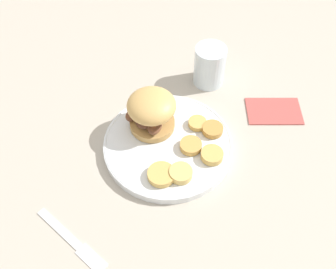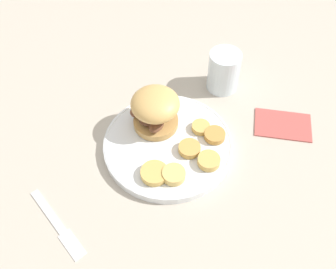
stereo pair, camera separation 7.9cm
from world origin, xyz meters
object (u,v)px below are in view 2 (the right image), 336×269
at_px(sandwich, 155,109).
at_px(dinner_plate, 168,144).
at_px(drinking_glass, 224,71).
at_px(fork, 57,224).

bearing_deg(sandwich, dinner_plate, -159.16).
height_order(dinner_plate, sandwich, sandwich).
bearing_deg(drinking_glass, sandwich, 123.41).
xyz_separation_m(dinner_plate, drinking_glass, (0.16, -0.15, 0.04)).
bearing_deg(fork, dinner_plate, -56.95).
distance_m(fork, drinking_glass, 0.49).
relative_size(dinner_plate, drinking_glass, 2.76).
relative_size(fork, drinking_glass, 1.58).
bearing_deg(drinking_glass, fork, 129.48).
bearing_deg(sandwich, fork, 133.83).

